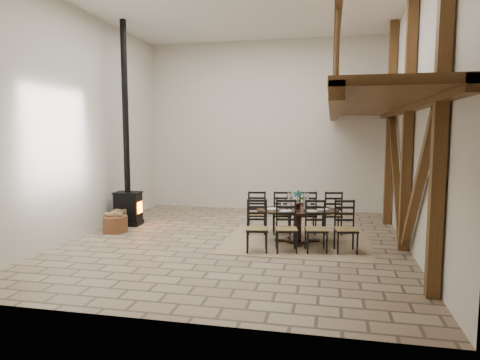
% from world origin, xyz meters
% --- Properties ---
extents(ground, '(8.00, 8.00, 0.00)m').
position_xyz_m(ground, '(0.00, 0.00, 0.00)').
color(ground, '#9D8968').
rests_on(ground, ground).
extents(room_shell, '(7.02, 8.02, 5.01)m').
position_xyz_m(room_shell, '(1.19, 0.00, 3.01)').
color(room_shell, beige).
rests_on(room_shell, ground).
extents(rug, '(3.00, 2.50, 0.02)m').
position_xyz_m(rug, '(1.30, 0.15, 0.01)').
color(rug, tan).
rests_on(rug, ground).
extents(dining_table, '(2.42, 2.25, 1.11)m').
position_xyz_m(dining_table, '(1.30, 0.15, 0.36)').
color(dining_table, black).
rests_on(dining_table, ground).
extents(wood_stove, '(0.68, 0.54, 5.00)m').
position_xyz_m(wood_stove, '(-2.99, 1.04, 1.13)').
color(wood_stove, black).
rests_on(wood_stove, ground).
extents(log_basket, '(0.57, 0.57, 0.47)m').
position_xyz_m(log_basket, '(-2.92, 0.24, 0.20)').
color(log_basket, brown).
rests_on(log_basket, ground).
extents(log_stack, '(0.42, 0.43, 0.43)m').
position_xyz_m(log_stack, '(-3.07, 0.88, 0.22)').
color(log_stack, '#9C7C57').
rests_on(log_stack, ground).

